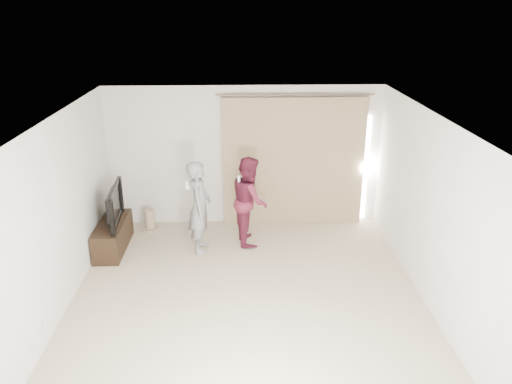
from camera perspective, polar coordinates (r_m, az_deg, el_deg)
floor at (r=7.24m, az=-0.96°, el=-12.34°), size 5.50×5.50×0.00m
wall_back at (r=9.19m, az=-1.33°, el=4.08°), size 5.00×0.04×2.60m
wall_left at (r=7.04m, az=-21.87°, el=-2.97°), size 0.04×5.50×2.60m
ceiling at (r=6.20m, az=-1.11°, el=8.16°), size 5.00×5.50×0.01m
curtain at (r=9.21m, az=4.39°, el=3.42°), size 2.80×0.11×2.46m
tv_console at (r=8.86m, az=-16.05°, el=-4.82°), size 0.43×1.25×0.48m
tv at (r=8.64m, az=-16.42°, el=-1.46°), size 0.23×1.12×0.64m
scratching_post at (r=9.41m, az=-12.04°, el=-3.35°), size 0.31×0.31×0.41m
person_man at (r=8.30m, az=-6.47°, el=-1.71°), size 0.41×0.59×1.58m
person_woman at (r=8.57m, az=-0.73°, el=-0.94°), size 0.67×0.81×1.55m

